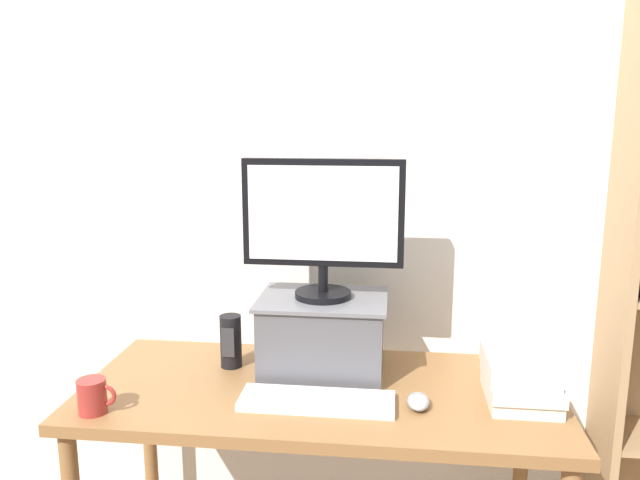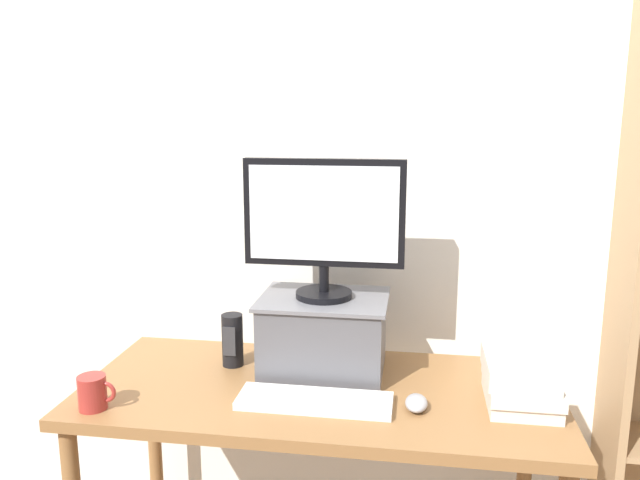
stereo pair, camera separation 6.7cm
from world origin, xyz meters
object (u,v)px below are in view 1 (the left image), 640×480
(computer_mouse, at_px, (418,401))
(keyboard, at_px, (317,401))
(coffee_mug, at_px, (93,396))
(book_stack, at_px, (520,378))
(computer_monitor, at_px, (323,221))
(desk, at_px, (320,412))
(desk_speaker, at_px, (231,341))
(riser_box, at_px, (323,332))

(computer_mouse, bearing_deg, keyboard, -176.40)
(keyboard, height_order, computer_mouse, computer_mouse)
(keyboard, height_order, coffee_mug, coffee_mug)
(computer_mouse, xyz_separation_m, book_stack, (0.30, 0.08, 0.05))
(computer_monitor, height_order, book_stack, computer_monitor)
(desk, relative_size, desk_speaker, 8.30)
(desk_speaker, bearing_deg, coffee_mug, -129.54)
(computer_monitor, bearing_deg, book_stack, -14.37)
(riser_box, bearing_deg, keyboard, -87.40)
(riser_box, xyz_separation_m, keyboard, (0.01, -0.26, -0.12))
(desk, xyz_separation_m, computer_mouse, (0.30, -0.10, 0.10))
(computer_mouse, relative_size, book_stack, 0.39)
(computer_mouse, bearing_deg, desk_speaker, 159.75)
(desk, relative_size, computer_mouse, 14.09)
(book_stack, bearing_deg, computer_mouse, -164.59)
(keyboard, distance_m, coffee_mug, 0.63)
(desk_speaker, bearing_deg, book_stack, -9.00)
(computer_monitor, xyz_separation_m, desk_speaker, (-0.31, -0.01, -0.41))
(keyboard, bearing_deg, desk_speaker, 142.60)
(book_stack, relative_size, desk_speaker, 1.51)
(riser_box, distance_m, keyboard, 0.28)
(computer_monitor, height_order, coffee_mug, computer_monitor)
(computer_mouse, bearing_deg, desk, 161.35)
(computer_mouse, bearing_deg, book_stack, 15.41)
(riser_box, height_order, book_stack, riser_box)
(desk, distance_m, computer_monitor, 0.60)
(riser_box, height_order, keyboard, riser_box)
(desk, distance_m, desk_speaker, 0.38)
(book_stack, height_order, coffee_mug, book_stack)
(desk, bearing_deg, computer_monitor, 92.54)
(desk, distance_m, riser_box, 0.26)
(computer_mouse, relative_size, coffee_mug, 0.93)
(computer_monitor, xyz_separation_m, keyboard, (0.01, -0.25, -0.49))
(coffee_mug, bearing_deg, keyboard, 11.17)
(desk, height_order, computer_monitor, computer_monitor)
(computer_mouse, bearing_deg, computer_monitor, 142.22)
(keyboard, bearing_deg, riser_box, 92.60)
(riser_box, relative_size, computer_mouse, 3.97)
(keyboard, xyz_separation_m, desk_speaker, (-0.32, 0.24, 0.08))
(keyboard, relative_size, book_stack, 1.69)
(computer_monitor, bearing_deg, riser_box, 90.00)
(desk, height_order, computer_mouse, computer_mouse)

